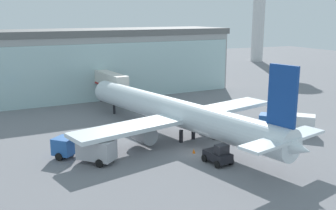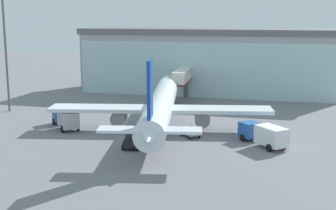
{
  "view_description": "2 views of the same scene",
  "coord_description": "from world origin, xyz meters",
  "px_view_note": "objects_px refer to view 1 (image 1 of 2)",
  "views": [
    {
      "loc": [
        -21.28,
        -38.55,
        15.94
      ],
      "look_at": [
        0.13,
        8.33,
        3.99
      ],
      "focal_mm": 42.0,
      "sensor_mm": 36.0,
      "label": 1
    },
    {
      "loc": [
        20.72,
        -54.63,
        15.83
      ],
      "look_at": [
        1.96,
        5.2,
        3.67
      ],
      "focal_mm": 50.0,
      "sensor_mm": 36.0,
      "label": 2
    }
  ],
  "objects_px": {
    "airplane": "(177,113)",
    "baggage_cart": "(224,135)",
    "jet_bridge": "(110,80)",
    "safety_cone_wingtip": "(84,153)",
    "fuel_truck": "(289,122)",
    "pushback_tug": "(218,155)",
    "safety_cone_nose": "(194,151)",
    "catering_truck": "(86,148)"
  },
  "relations": [
    {
      "from": "airplane",
      "to": "baggage_cart",
      "type": "xyz_separation_m",
      "value": [
        5.17,
        -3.43,
        -2.8
      ]
    },
    {
      "from": "jet_bridge",
      "to": "airplane",
      "type": "xyz_separation_m",
      "value": [
        2.82,
        -21.44,
        -1.25
      ]
    },
    {
      "from": "airplane",
      "to": "safety_cone_wingtip",
      "type": "relative_size",
      "value": 71.88
    },
    {
      "from": "fuel_truck",
      "to": "pushback_tug",
      "type": "distance_m",
      "value": 16.01
    },
    {
      "from": "safety_cone_nose",
      "to": "safety_cone_wingtip",
      "type": "distance_m",
      "value": 12.76
    },
    {
      "from": "pushback_tug",
      "to": "airplane",
      "type": "bearing_deg",
      "value": -7.96
    },
    {
      "from": "baggage_cart",
      "to": "fuel_truck",
      "type": "bearing_deg",
      "value": 37.94
    },
    {
      "from": "pushback_tug",
      "to": "safety_cone_wingtip",
      "type": "relative_size",
      "value": 6.2
    },
    {
      "from": "fuel_truck",
      "to": "safety_cone_nose",
      "type": "distance_m",
      "value": 15.9
    },
    {
      "from": "catering_truck",
      "to": "baggage_cart",
      "type": "distance_m",
      "value": 18.18
    },
    {
      "from": "fuel_truck",
      "to": "safety_cone_wingtip",
      "type": "xyz_separation_m",
      "value": [
        -27.6,
        2.86,
        -1.19
      ]
    },
    {
      "from": "airplane",
      "to": "safety_cone_wingtip",
      "type": "height_order",
      "value": "airplane"
    },
    {
      "from": "jet_bridge",
      "to": "safety_cone_nose",
      "type": "height_order",
      "value": "jet_bridge"
    },
    {
      "from": "fuel_truck",
      "to": "baggage_cart",
      "type": "xyz_separation_m",
      "value": [
        -9.66,
        1.19,
        -0.97
      ]
    },
    {
      "from": "catering_truck",
      "to": "safety_cone_wingtip",
      "type": "distance_m",
      "value": 2.31
    },
    {
      "from": "jet_bridge",
      "to": "catering_truck",
      "type": "height_order",
      "value": "jet_bridge"
    },
    {
      "from": "fuel_truck",
      "to": "baggage_cart",
      "type": "bearing_deg",
      "value": 38.0
    },
    {
      "from": "jet_bridge",
      "to": "airplane",
      "type": "relative_size",
      "value": 0.28
    },
    {
      "from": "jet_bridge",
      "to": "safety_cone_wingtip",
      "type": "distance_m",
      "value": 25.61
    },
    {
      "from": "jet_bridge",
      "to": "airplane",
      "type": "bearing_deg",
      "value": -179.34
    },
    {
      "from": "fuel_truck",
      "to": "safety_cone_nose",
      "type": "xyz_separation_m",
      "value": [
        -15.74,
        -1.88,
        -1.19
      ]
    },
    {
      "from": "pushback_tug",
      "to": "safety_cone_nose",
      "type": "distance_m",
      "value": 4.15
    },
    {
      "from": "jet_bridge",
      "to": "fuel_truck",
      "type": "distance_m",
      "value": 31.62
    },
    {
      "from": "airplane",
      "to": "fuel_truck",
      "type": "bearing_deg",
      "value": -121.54
    },
    {
      "from": "catering_truck",
      "to": "safety_cone_wingtip",
      "type": "xyz_separation_m",
      "value": [
        0.21,
        1.96,
        -1.19
      ]
    },
    {
      "from": "airplane",
      "to": "catering_truck",
      "type": "height_order",
      "value": "airplane"
    },
    {
      "from": "pushback_tug",
      "to": "safety_cone_nose",
      "type": "height_order",
      "value": "pushback_tug"
    },
    {
      "from": "baggage_cart",
      "to": "safety_cone_wingtip",
      "type": "bearing_deg",
      "value": -140.31
    },
    {
      "from": "catering_truck",
      "to": "jet_bridge",
      "type": "bearing_deg",
      "value": -65.42
    },
    {
      "from": "safety_cone_nose",
      "to": "pushback_tug",
      "type": "bearing_deg",
      "value": -77.83
    },
    {
      "from": "catering_truck",
      "to": "pushback_tug",
      "type": "distance_m",
      "value": 14.6
    },
    {
      "from": "baggage_cart",
      "to": "pushback_tug",
      "type": "bearing_deg",
      "value": -81.48
    },
    {
      "from": "catering_truck",
      "to": "safety_cone_nose",
      "type": "height_order",
      "value": "catering_truck"
    },
    {
      "from": "baggage_cart",
      "to": "safety_cone_nose",
      "type": "bearing_deg",
      "value": -108.24
    },
    {
      "from": "jet_bridge",
      "to": "safety_cone_wingtip",
      "type": "relative_size",
      "value": 20.48
    },
    {
      "from": "airplane",
      "to": "safety_cone_wingtip",
      "type": "bearing_deg",
      "value": 83.66
    },
    {
      "from": "airplane",
      "to": "safety_cone_nose",
      "type": "relative_size",
      "value": 71.88
    },
    {
      "from": "fuel_truck",
      "to": "baggage_cart",
      "type": "height_order",
      "value": "fuel_truck"
    },
    {
      "from": "jet_bridge",
      "to": "catering_truck",
      "type": "distance_m",
      "value": 27.31
    },
    {
      "from": "catering_truck",
      "to": "baggage_cart",
      "type": "bearing_deg",
      "value": -132.49
    },
    {
      "from": "safety_cone_wingtip",
      "to": "safety_cone_nose",
      "type": "bearing_deg",
      "value": -21.78
    },
    {
      "from": "catering_truck",
      "to": "pushback_tug",
      "type": "bearing_deg",
      "value": -161.08
    }
  ]
}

